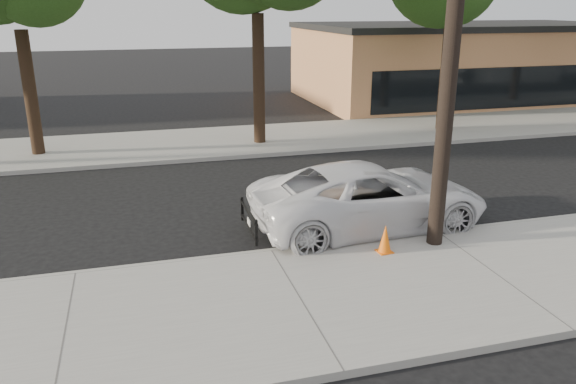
{
  "coord_description": "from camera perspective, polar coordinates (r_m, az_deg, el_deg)",
  "views": [
    {
      "loc": [
        -2.62,
        -12.91,
        5.19
      ],
      "look_at": [
        0.73,
        -0.86,
        1.0
      ],
      "focal_mm": 35.0,
      "sensor_mm": 36.0,
      "label": 1
    }
  ],
  "objects": [
    {
      "name": "traffic_cone",
      "position": [
        12.16,
        9.83,
        -4.73
      ],
      "size": [
        0.35,
        0.35,
        0.62
      ],
      "rotation": [
        0.0,
        0.0,
        0.1
      ],
      "color": "orange",
      "rests_on": "near_sidewalk"
    },
    {
      "name": "building_main",
      "position": [
        34.53,
        17.6,
        12.38
      ],
      "size": [
        18.0,
        10.0,
        4.0
      ],
      "primitive_type": "cube",
      "color": "#C77C53",
      "rests_on": "ground"
    },
    {
      "name": "utility_pole",
      "position": [
        11.97,
        16.43,
        15.45
      ],
      "size": [
        1.4,
        0.34,
        9.0
      ],
      "color": "black",
      "rests_on": "near_sidewalk"
    },
    {
      "name": "near_sidewalk",
      "position": [
        10.35,
        1.25,
        -11.1
      ],
      "size": [
        90.0,
        4.4,
        0.15
      ],
      "primitive_type": "cube",
      "color": "gray",
      "rests_on": "ground"
    },
    {
      "name": "police_cruiser",
      "position": [
        13.65,
        8.31,
        -0.45
      ],
      "size": [
        5.88,
        2.95,
        1.6
      ],
      "primitive_type": "imported",
      "rotation": [
        0.0,
        0.0,
        1.62
      ],
      "color": "white",
      "rests_on": "ground"
    },
    {
      "name": "curb_near",
      "position": [
        12.24,
        -1.73,
        -6.19
      ],
      "size": [
        90.0,
        0.12,
        0.16
      ],
      "primitive_type": "cube",
      "color": "#9E9B93",
      "rests_on": "ground"
    },
    {
      "name": "ground",
      "position": [
        14.16,
        -3.77,
        -3.03
      ],
      "size": [
        120.0,
        120.0,
        0.0
      ],
      "primitive_type": "plane",
      "color": "black",
      "rests_on": "ground"
    },
    {
      "name": "far_sidewalk",
      "position": [
        22.17,
        -8.35,
        4.98
      ],
      "size": [
        90.0,
        5.0,
        0.15
      ],
      "primitive_type": "cube",
      "color": "gray",
      "rests_on": "ground"
    }
  ]
}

